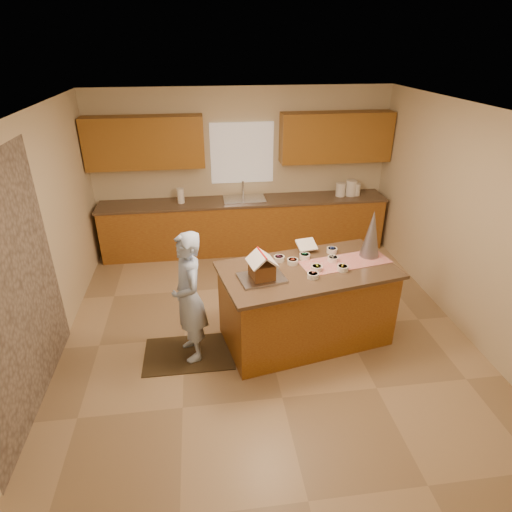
# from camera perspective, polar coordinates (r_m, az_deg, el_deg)

# --- Properties ---
(floor) EXTENTS (5.50, 5.50, 0.00)m
(floor) POSITION_cam_1_polar(r_m,az_deg,el_deg) (5.57, 1.31, -10.07)
(floor) COLOR tan
(floor) RESTS_ON ground
(ceiling) EXTENTS (5.50, 5.50, 0.00)m
(ceiling) POSITION_cam_1_polar(r_m,az_deg,el_deg) (4.50, 1.69, 18.55)
(ceiling) COLOR silver
(ceiling) RESTS_ON floor
(wall_back) EXTENTS (5.50, 5.50, 0.00)m
(wall_back) POSITION_cam_1_polar(r_m,az_deg,el_deg) (7.45, -1.86, 11.34)
(wall_back) COLOR beige
(wall_back) RESTS_ON floor
(wall_front) EXTENTS (5.50, 5.50, 0.00)m
(wall_front) POSITION_cam_1_polar(r_m,az_deg,el_deg) (2.69, 11.30, -22.04)
(wall_front) COLOR beige
(wall_front) RESTS_ON floor
(wall_left) EXTENTS (5.50, 5.50, 0.00)m
(wall_left) POSITION_cam_1_polar(r_m,az_deg,el_deg) (5.15, -27.19, 0.87)
(wall_left) COLOR beige
(wall_left) RESTS_ON floor
(wall_right) EXTENTS (5.50, 5.50, 0.00)m
(wall_right) POSITION_cam_1_polar(r_m,az_deg,el_deg) (5.80, 26.74, 3.73)
(wall_right) COLOR beige
(wall_right) RESTS_ON floor
(stone_accent) EXTENTS (0.00, 2.50, 2.50)m
(stone_accent) POSITION_cam_1_polar(r_m,az_deg,el_deg) (4.52, -29.60, -4.69)
(stone_accent) COLOR gray
(stone_accent) RESTS_ON wall_left
(window_curtain) EXTENTS (1.05, 0.03, 1.00)m
(window_curtain) POSITION_cam_1_polar(r_m,az_deg,el_deg) (7.35, -1.87, 13.53)
(window_curtain) COLOR white
(window_curtain) RESTS_ON wall_back
(back_counter_base) EXTENTS (4.80, 0.60, 0.88)m
(back_counter_base) POSITION_cam_1_polar(r_m,az_deg,el_deg) (7.47, -1.52, 3.99)
(back_counter_base) COLOR #95641E
(back_counter_base) RESTS_ON floor
(back_counter_top) EXTENTS (4.85, 0.63, 0.04)m
(back_counter_top) POSITION_cam_1_polar(r_m,az_deg,el_deg) (7.30, -1.57, 7.31)
(back_counter_top) COLOR brown
(back_counter_top) RESTS_ON back_counter_base
(upper_cabinet_left) EXTENTS (1.85, 0.35, 0.80)m
(upper_cabinet_left) POSITION_cam_1_polar(r_m,az_deg,el_deg) (7.16, -14.61, 14.40)
(upper_cabinet_left) COLOR #925B1F
(upper_cabinet_left) RESTS_ON wall_back
(upper_cabinet_right) EXTENTS (1.85, 0.35, 0.80)m
(upper_cabinet_right) POSITION_cam_1_polar(r_m,az_deg,el_deg) (7.46, 10.59, 15.28)
(upper_cabinet_right) COLOR #925B1F
(upper_cabinet_right) RESTS_ON wall_back
(sink) EXTENTS (0.70, 0.45, 0.12)m
(sink) POSITION_cam_1_polar(r_m,az_deg,el_deg) (7.31, -1.56, 7.24)
(sink) COLOR silver
(sink) RESTS_ON back_counter_top
(faucet) EXTENTS (0.03, 0.03, 0.28)m
(faucet) POSITION_cam_1_polar(r_m,az_deg,el_deg) (7.42, -1.73, 8.94)
(faucet) COLOR silver
(faucet) RESTS_ON back_counter_top
(island_base) EXTENTS (2.08, 1.32, 0.94)m
(island_base) POSITION_cam_1_polar(r_m,az_deg,el_deg) (5.25, 6.66, -6.60)
(island_base) COLOR #95641E
(island_base) RESTS_ON floor
(island_top) EXTENTS (2.18, 1.42, 0.04)m
(island_top) POSITION_cam_1_polar(r_m,az_deg,el_deg) (4.99, 6.96, -1.88)
(island_top) COLOR brown
(island_top) RESTS_ON island_base
(table_runner) EXTENTS (1.13, 0.59, 0.01)m
(table_runner) POSITION_cam_1_polar(r_m,az_deg,el_deg) (5.19, 11.80, -0.78)
(table_runner) COLOR #B90F0D
(table_runner) RESTS_ON island_top
(baking_tray) EXTENTS (0.55, 0.45, 0.03)m
(baking_tray) POSITION_cam_1_polar(r_m,az_deg,el_deg) (4.73, 0.78, -2.94)
(baking_tray) COLOR silver
(baking_tray) RESTS_ON island_top
(cookbook) EXTENTS (0.27, 0.23, 0.10)m
(cookbook) POSITION_cam_1_polar(r_m,az_deg,el_deg) (5.33, 6.74, 1.51)
(cookbook) COLOR white
(cookbook) RESTS_ON island_top
(tinsel_tree) EXTENTS (0.28, 0.28, 0.59)m
(tinsel_tree) POSITION_cam_1_polar(r_m,az_deg,el_deg) (5.29, 15.14, 2.86)
(tinsel_tree) COLOR #AAA8B4
(tinsel_tree) RESTS_ON island_top
(rug) EXTENTS (1.06, 0.69, 0.01)m
(rug) POSITION_cam_1_polar(r_m,az_deg,el_deg) (5.29, -8.87, -12.71)
(rug) COLOR black
(rug) RESTS_ON floor
(boy) EXTENTS (0.50, 0.64, 1.56)m
(boy) POSITION_cam_1_polar(r_m,az_deg,el_deg) (4.83, -8.93, -5.49)
(boy) COLOR #AECAF7
(boy) RESTS_ON rug
(canister_a) EXTENTS (0.17, 0.17, 0.23)m
(canister_a) POSITION_cam_1_polar(r_m,az_deg,el_deg) (7.61, 11.20, 8.68)
(canister_a) COLOR white
(canister_a) RESTS_ON back_counter_top
(canister_b) EXTENTS (0.19, 0.19, 0.27)m
(canister_b) POSITION_cam_1_polar(r_m,az_deg,el_deg) (7.66, 12.56, 8.84)
(canister_b) COLOR white
(canister_b) RESTS_ON back_counter_top
(canister_c) EXTENTS (0.14, 0.14, 0.21)m
(canister_c) POSITION_cam_1_polar(r_m,az_deg,el_deg) (7.70, 13.18, 8.63)
(canister_c) COLOR white
(canister_c) RESTS_ON back_counter_top
(paper_towel) EXTENTS (0.11, 0.11, 0.25)m
(paper_towel) POSITION_cam_1_polar(r_m,az_deg,el_deg) (7.23, -10.00, 7.90)
(paper_towel) COLOR white
(paper_towel) RESTS_ON back_counter_top
(gingerbread_house) EXTENTS (0.35, 0.35, 0.30)m
(gingerbread_house) POSITION_cam_1_polar(r_m,az_deg,el_deg) (4.67, 0.79, -1.59)
(gingerbread_house) COLOR brown
(gingerbread_house) RESTS_ON baking_tray
(candy_bowls) EXTENTS (0.82, 0.71, 0.06)m
(candy_bowls) POSITION_cam_1_polar(r_m,az_deg,el_deg) (5.07, 7.75, -0.79)
(candy_bowls) COLOR #E44428
(candy_bowls) RESTS_ON island_top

